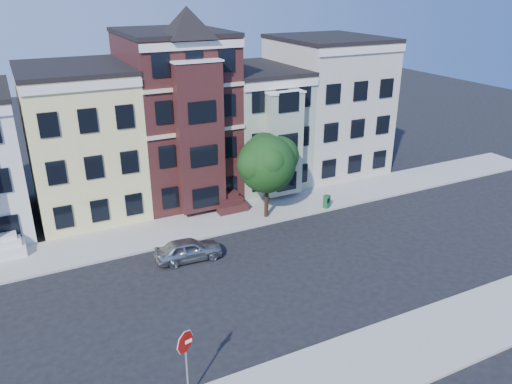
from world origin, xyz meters
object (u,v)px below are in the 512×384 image
parked_car (189,249)px  newspaper_box (327,202)px  stop_sign (186,360)px  street_tree (267,168)px

parked_car → newspaper_box: 11.65m
parked_car → stop_sign: stop_sign is taller
parked_car → stop_sign: bearing=165.1°
newspaper_box → stop_sign: (-15.09, -12.66, 1.28)m
parked_car → newspaper_box: (11.41, 2.35, -0.05)m
newspaper_box → stop_sign: stop_sign is taller
street_tree → stop_sign: street_tree is taller
parked_car → stop_sign: size_ratio=1.14×
street_tree → stop_sign: bearing=-128.2°
street_tree → parked_car: (-6.78, -3.00, -3.11)m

